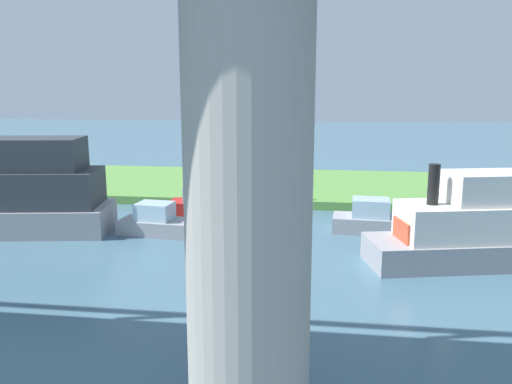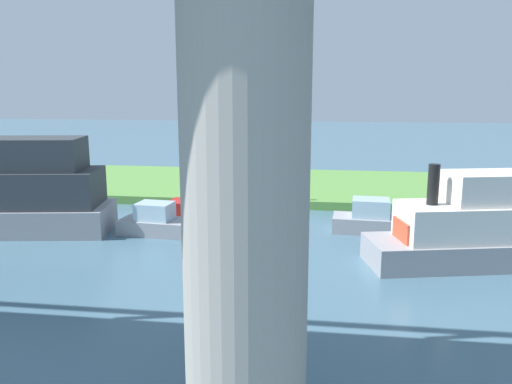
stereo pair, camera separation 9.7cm
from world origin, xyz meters
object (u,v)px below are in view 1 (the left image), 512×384
object	(u,v)px
mooring_post	(305,194)
houseboat_blue	(380,220)
person_on_bank	(284,182)
motorboat_red	(476,227)
riverboat_paddlewheel	(12,195)
motorboat_white	(164,223)
pontoon_yellow	(210,205)
bridge_pylon	(248,170)

from	to	relation	value
mooring_post	houseboat_blue	distance (m)	6.05
person_on_bank	motorboat_red	bearing A→B (deg)	128.82
mooring_post	motorboat_red	xyz separation A→B (m)	(-7.16, 8.86, 0.64)
riverboat_paddlewheel	motorboat_white	distance (m)	7.51
mooring_post	pontoon_yellow	size ratio (longest dim) A/B	0.15
mooring_post	motorboat_white	bearing A→B (deg)	44.98
bridge_pylon	mooring_post	bearing A→B (deg)	-90.86
motorboat_red	houseboat_blue	distance (m)	5.43
person_on_bank	motorboat_red	distance (m)	13.57
motorboat_red	houseboat_blue	bearing A→B (deg)	-52.35
mooring_post	pontoon_yellow	world-z (taller)	pontoon_yellow
riverboat_paddlewheel	pontoon_yellow	xyz separation A→B (m)	(-8.67, -4.76, -1.30)
motorboat_red	motorboat_white	size ratio (longest dim) A/B	1.76
bridge_pylon	pontoon_yellow	size ratio (longest dim) A/B	2.23
motorboat_white	riverboat_paddlewheel	bearing A→B (deg)	4.41
riverboat_paddlewheel	houseboat_blue	xyz separation A→B (m)	(-17.73, -2.41, -1.29)
houseboat_blue	motorboat_red	bearing A→B (deg)	127.65
person_on_bank	riverboat_paddlewheel	size ratio (longest dim) A/B	0.13
person_on_bank	houseboat_blue	size ratio (longest dim) A/B	0.28
person_on_bank	motorboat_red	xyz separation A→B (m)	(-8.50, 10.57, 0.31)
bridge_pylon	pontoon_yellow	distance (m)	19.12
bridge_pylon	person_on_bank	world-z (taller)	bridge_pylon
mooring_post	motorboat_red	size ratio (longest dim) A/B	0.09
pontoon_yellow	motorboat_white	bearing A→B (deg)	72.83
bridge_pylon	mooring_post	distance (m)	20.63
motorboat_white	houseboat_blue	size ratio (longest dim) A/B	0.94
houseboat_blue	riverboat_paddlewheel	bearing A→B (deg)	7.73
mooring_post	houseboat_blue	size ratio (longest dim) A/B	0.14
person_on_bank	motorboat_white	bearing A→B (deg)	57.90
mooring_post	riverboat_paddlewheel	bearing A→B (deg)	26.93
motorboat_red	pontoon_yellow	size ratio (longest dim) A/B	1.72
bridge_pylon	riverboat_paddlewheel	distance (m)	19.16
riverboat_paddlewheel	motorboat_white	world-z (taller)	riverboat_paddlewheel
motorboat_white	pontoon_yellow	bearing A→B (deg)	-107.17
riverboat_paddlewheel	houseboat_blue	bearing A→B (deg)	-172.27
bridge_pylon	motorboat_white	world-z (taller)	bridge_pylon
pontoon_yellow	bridge_pylon	bearing A→B (deg)	105.26
person_on_bank	riverboat_paddlewheel	bearing A→B (deg)	34.95
riverboat_paddlewheel	motorboat_red	world-z (taller)	riverboat_paddlewheel
riverboat_paddlewheel	mooring_post	bearing A→B (deg)	-153.07
pontoon_yellow	motorboat_white	size ratio (longest dim) A/B	1.02
motorboat_red	person_on_bank	bearing A→B (deg)	-51.18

